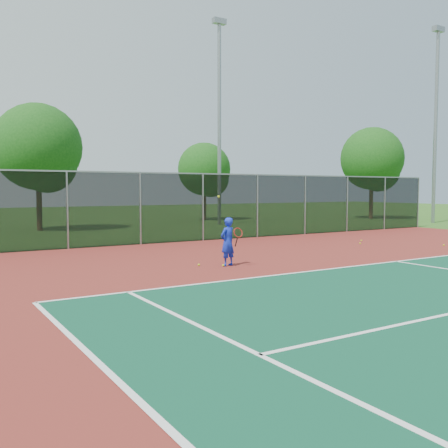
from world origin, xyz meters
The scene contains 14 objects.
ground centered at (0.00, 0.00, 0.00)m, with size 120.00×120.00×0.00m, color #295919.
court_apron centered at (0.00, 2.00, 0.01)m, with size 30.00×20.00×0.02m, color maroon.
fence_back centered at (0.00, 12.00, 1.56)m, with size 30.00×0.06×3.03m.
tennis_player centered at (-3.04, 5.10, 0.75)m, with size 0.61×0.66×2.13m.
practice_ball_0 centered at (-3.79, 5.54, 0.06)m, with size 0.07×0.07×0.07m, color #B8CB17.
practice_ball_2 centered at (-3.23, 5.05, 0.06)m, with size 0.07×0.07×0.07m, color #B8CB17.
practice_ball_3 centered at (7.23, 4.90, 0.06)m, with size 0.07×0.07×0.07m, color #B8CB17.
practice_ball_4 centered at (4.90, 7.22, 0.06)m, with size 0.07×0.07×0.07m, color #B8CB17.
practice_ball_5 centered at (5.77, 7.96, 0.06)m, with size 0.07×0.07×0.07m, color #B8CB17.
floodlight_n centered at (6.10, 20.62, 7.44)m, with size 0.90×0.40×13.30m.
floodlight_ne centered at (19.50, 14.15, 7.44)m, with size 0.90×0.40×13.30m.
tree_back_left centered at (-4.97, 21.63, 4.45)m, with size 4.83×4.83×7.09m.
tree_back_mid centered at (7.62, 25.09, 3.64)m, with size 3.96×3.96×5.81m.
tree_back_right centered at (19.63, 19.65, 4.49)m, with size 4.87×4.87×7.16m.
Camera 1 is at (-10.99, -7.50, 2.33)m, focal length 40.00 mm.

